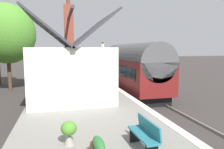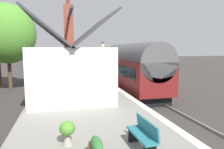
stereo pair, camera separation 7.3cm
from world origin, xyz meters
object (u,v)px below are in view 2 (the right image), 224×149
(bench_by_lamp, at_px, (85,72))
(bench_platform_end, at_px, (87,75))
(lamp_post_platform, at_px, (103,54))
(tree_behind_building, at_px, (7,34))
(bench_mid_platform, at_px, (82,71))
(planter_bench_left, at_px, (67,132))
(train, at_px, (133,68))
(bench_near_building, at_px, (143,134))
(station_building, at_px, (71,70))
(planter_edge_near, at_px, (57,73))
(planter_under_sign, at_px, (99,77))

(bench_by_lamp, bearing_deg, bench_platform_end, -179.78)
(lamp_post_platform, distance_m, tree_behind_building, 8.78)
(bench_mid_platform, distance_m, planter_bench_left, 17.14)
(train, relative_size, bench_near_building, 7.34)
(station_building, height_order, planter_edge_near, station_building)
(bench_platform_end, bearing_deg, tree_behind_building, 78.57)
(bench_near_building, bearing_deg, planter_under_sign, -5.08)
(planter_bench_left, bearing_deg, train, -28.71)
(bench_near_building, xyz_separation_m, bench_mid_platform, (17.84, -0.11, 0.00))
(planter_edge_near, relative_size, tree_behind_building, 0.11)
(lamp_post_platform, bearing_deg, station_building, 149.90)
(bench_by_lamp, distance_m, lamp_post_platform, 4.13)
(planter_bench_left, xyz_separation_m, tree_behind_building, (14.50, 4.64, 3.81))
(train, relative_size, bench_by_lamp, 7.40)
(bench_by_lamp, distance_m, bench_mid_platform, 1.92)
(train, xyz_separation_m, planter_under_sign, (1.42, 2.68, -0.93))
(train, bearing_deg, bench_mid_platform, 31.38)
(bench_near_building, distance_m, planter_edge_near, 15.84)
(tree_behind_building, bearing_deg, station_building, -147.80)
(station_building, distance_m, tree_behind_building, 9.89)
(train, height_order, bench_by_lamp, train)
(bench_by_lamp, relative_size, tree_behind_building, 0.18)
(planter_under_sign, distance_m, planter_edge_near, 4.53)
(bench_mid_platform, xyz_separation_m, tree_behind_building, (-2.50, 6.85, 3.75))
(bench_platform_end, distance_m, planter_edge_near, 3.27)
(bench_mid_platform, bearing_deg, bench_near_building, 179.66)
(lamp_post_platform, bearing_deg, bench_near_building, 173.72)
(bench_near_building, xyz_separation_m, lamp_post_platform, (12.50, -1.38, 1.98))
(train, distance_m, bench_mid_platform, 7.23)
(bench_platform_end, height_order, bench_mid_platform, same)
(bench_by_lamp, bearing_deg, lamp_post_platform, -160.92)
(bench_mid_platform, xyz_separation_m, planter_edge_near, (-2.22, 2.72, 0.03))
(station_building, distance_m, planter_under_sign, 6.64)
(bench_by_lamp, xyz_separation_m, planter_edge_near, (-0.30, 2.80, 0.03))
(train, relative_size, lamp_post_platform, 2.97)
(bench_platform_end, bearing_deg, planter_under_sign, -130.00)
(tree_behind_building, bearing_deg, bench_by_lamp, -85.23)
(station_building, xyz_separation_m, bench_by_lamp, (8.65, -1.84, -1.16))
(station_building, distance_m, bench_near_building, 7.55)
(train, xyz_separation_m, lamp_post_platform, (0.79, 2.47, 1.20))
(planter_edge_near, bearing_deg, planter_under_sign, -123.37)
(lamp_post_platform, xyz_separation_m, tree_behind_building, (2.85, 8.12, 1.77))
(station_building, distance_m, bench_mid_platform, 10.78)
(station_building, relative_size, planter_under_sign, 5.74)
(bench_platform_end, distance_m, bench_mid_platform, 3.90)
(bench_platform_end, xyz_separation_m, planter_edge_near, (1.68, 2.81, 0.03))
(station_building, xyz_separation_m, planter_under_sign, (5.86, -2.82, -1.32))
(lamp_post_platform, bearing_deg, bench_platform_end, 39.15)
(planter_under_sign, bearing_deg, bench_mid_platform, 12.69)
(lamp_post_platform, bearing_deg, train, -107.69)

